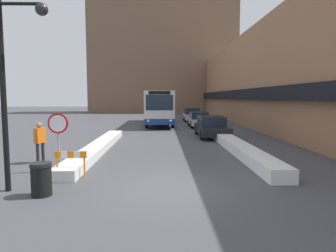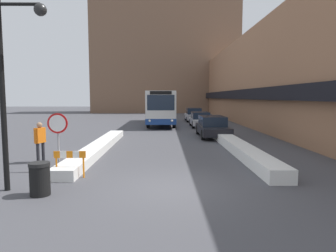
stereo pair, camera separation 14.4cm
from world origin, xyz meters
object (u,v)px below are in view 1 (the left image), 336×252
parked_car_front (211,126)px  stop_sign (58,129)px  parked_car_back (192,115)px  parked_car_middle (199,119)px  street_lamp (13,72)px  construction_barricade (71,159)px  city_bus (160,107)px  trash_bin (41,179)px  pedestrian (40,139)px

parked_car_front → stop_sign: 12.24m
parked_car_back → stop_sign: 24.38m
parked_car_middle → street_lamp: 20.90m
parked_car_back → construction_barricade: bearing=-105.4°
city_bus → construction_barricade: (-2.97, -20.42, -1.15)m
stop_sign → parked_car_back: bearing=72.4°
parked_car_middle → trash_bin: size_ratio=4.66×
parked_car_back → construction_barricade: 25.06m
stop_sign → street_lamp: size_ratio=0.40×
street_lamp → construction_barricade: (1.15, 1.39, -2.85)m
trash_bin → city_bus: bearing=81.7°
construction_barricade → parked_car_front: bearing=58.1°
street_lamp → trash_bin: bearing=-28.3°
city_bus → stop_sign: 19.83m
pedestrian → construction_barricade: bearing=-119.6°
stop_sign → construction_barricade: (0.71, -0.94, -0.93)m
city_bus → parked_car_middle: size_ratio=2.62×
parked_car_back → street_lamp: size_ratio=0.81×
street_lamp → pedestrian: 4.67m
parked_car_back → trash_bin: bearing=-104.9°
stop_sign → city_bus: bearing=79.3°
street_lamp → city_bus: bearing=79.3°
city_bus → parked_car_front: size_ratio=2.38×
city_bus → construction_barricade: size_ratio=10.56×
parked_car_middle → trash_bin: parked_car_middle is taller
stop_sign → pedestrian: 2.10m
street_lamp → parked_car_back: bearing=73.0°
parked_car_back → street_lamp: 26.86m
street_lamp → construction_barricade: bearing=50.5°
pedestrian → construction_barricade: size_ratio=1.58×
street_lamp → construction_barricade: 3.37m
pedestrian → parked_car_middle: bearing=-8.5°
stop_sign → construction_barricade: size_ratio=2.00×
city_bus → construction_barricade: city_bus is taller
stop_sign → street_lamp: bearing=-100.5°
pedestrian → construction_barricade: 3.22m
stop_sign → construction_barricade: 1.50m
stop_sign → street_lamp: 3.05m
street_lamp → stop_sign: bearing=79.5°
street_lamp → pedestrian: street_lamp is taller
parked_car_back → pedestrian: 23.37m
parked_car_back → pedestrian: size_ratio=2.61×
city_bus → parked_car_back: size_ratio=2.57×
pedestrian → trash_bin: (1.76, -4.33, -0.56)m
stop_sign → trash_bin: bearing=-81.1°
stop_sign → construction_barricade: stop_sign is taller
parked_car_front → pedestrian: 11.95m
construction_barricade → stop_sign: bearing=127.3°
parked_car_middle → trash_bin: 20.84m
parked_car_middle → stop_sign: stop_sign is taller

